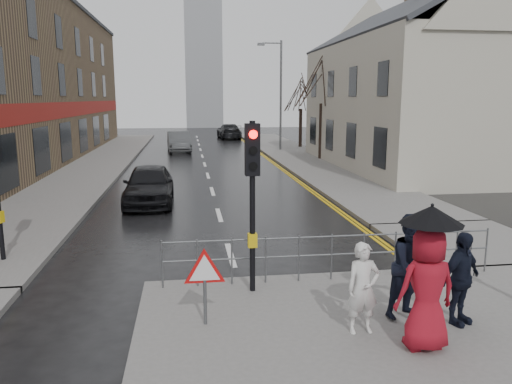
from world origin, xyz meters
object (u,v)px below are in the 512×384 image
object	(u,v)px
pedestrian_with_umbrella	(428,275)
pedestrian_d	(461,278)
car_mid	(179,142)
pedestrian_b	(412,266)
pedestrian_a	(363,288)
car_parked	(149,185)

from	to	relation	value
pedestrian_with_umbrella	pedestrian_d	size ratio (longest dim) A/B	1.40
pedestrian_d	car_mid	xyz separation A→B (m)	(-5.13, 30.37, -0.19)
pedestrian_d	pedestrian_b	bearing A→B (deg)	125.17
pedestrian_b	pedestrian_d	distance (m)	0.81
pedestrian_with_umbrella	pedestrian_d	world-z (taller)	pedestrian_with_umbrella
pedestrian_a	pedestrian_with_umbrella	bearing A→B (deg)	-42.37
pedestrian_a	pedestrian_with_umbrella	world-z (taller)	pedestrian_with_umbrella
pedestrian_d	car_parked	distance (m)	12.94
pedestrian_b	car_parked	distance (m)	12.29
pedestrian_with_umbrella	car_mid	world-z (taller)	pedestrian_with_umbrella
pedestrian_with_umbrella	pedestrian_a	bearing A→B (deg)	140.10
pedestrian_b	car_mid	xyz separation A→B (m)	(-4.43, 29.99, -0.31)
pedestrian_a	pedestrian_b	world-z (taller)	pedestrian_b
pedestrian_with_umbrella	car_parked	world-z (taller)	pedestrian_with_umbrella
car_parked	car_mid	size ratio (longest dim) A/B	0.95
pedestrian_a	pedestrian_d	xyz separation A→B (m)	(1.76, 0.09, 0.05)
pedestrian_d	car_parked	bearing A→B (deg)	91.27
pedestrian_with_umbrella	car_parked	bearing A→B (deg)	112.37
pedestrian_a	car_mid	size ratio (longest dim) A/B	0.33
car_mid	pedestrian_a	bearing A→B (deg)	-87.99
pedestrian_a	car_parked	xyz separation A→B (m)	(-4.25, 11.55, -0.15)
car_mid	car_parked	bearing A→B (deg)	-96.95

